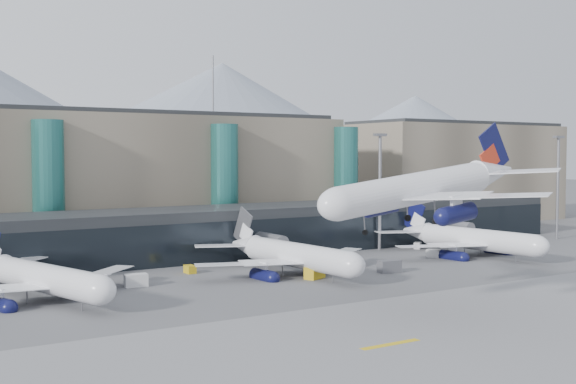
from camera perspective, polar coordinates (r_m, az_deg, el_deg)
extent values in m
plane|color=#515154|center=(106.08, 11.17, -8.49)|extent=(900.00, 900.00, 0.00)
cube|color=slate|center=(95.96, 17.40, -9.78)|extent=(400.00, 40.00, 0.04)
cube|color=gold|center=(82.17, 8.10, -11.82)|extent=(8.00, 1.00, 0.02)
cube|color=black|center=(152.32, -3.95, -3.05)|extent=(170.00, 18.00, 10.00)
cube|color=black|center=(144.69, -2.29, -3.76)|extent=(170.00, 0.40, 8.00)
cylinder|color=slate|center=(142.86, -1.87, -3.77)|extent=(2.80, 14.00, 2.80)
cube|color=slate|center=(143.25, -1.86, -4.96)|extent=(1.20, 1.20, 2.40)
cylinder|color=slate|center=(173.34, 12.58, -2.64)|extent=(2.80, 14.00, 2.80)
cube|color=slate|center=(173.66, 12.57, -3.63)|extent=(1.20, 1.20, 2.40)
cube|color=gray|center=(172.09, -16.43, 0.87)|extent=(130.00, 30.00, 30.00)
cube|color=black|center=(172.24, -16.51, 6.03)|extent=(123.50, 28.00, 1.00)
cube|color=gray|center=(234.82, 13.05, 1.45)|extent=(70.00, 30.00, 30.00)
cube|color=black|center=(234.94, 13.10, 5.23)|extent=(66.50, 28.00, 1.00)
cylinder|color=#23625C|center=(154.13, -18.40, 0.23)|extent=(6.40, 6.40, 28.00)
cylinder|color=#23625C|center=(168.12, -5.03, 0.59)|extent=(6.40, 6.40, 28.00)
cylinder|color=#23625C|center=(186.64, 4.58, 0.83)|extent=(6.40, 6.40, 28.00)
cylinder|color=slate|center=(185.30, -5.95, 8.24)|extent=(0.40, 0.40, 16.00)
cone|color=gray|center=(511.44, -5.17, 5.39)|extent=(340.00, 340.00, 85.00)
cone|color=gray|center=(614.00, 10.03, 4.26)|extent=(300.00, 300.00, 70.00)
cylinder|color=slate|center=(160.09, 7.27, -0.08)|extent=(0.70, 0.70, 25.00)
cube|color=slate|center=(159.92, 7.30, 4.51)|extent=(3.00, 1.20, 0.60)
cylinder|color=slate|center=(190.66, 20.53, 0.25)|extent=(0.70, 0.70, 25.00)
cube|color=slate|center=(190.52, 20.60, 4.09)|extent=(3.00, 1.20, 0.60)
cylinder|color=silver|center=(97.45, 10.75, 1.17)|extent=(25.63, 5.69, 4.21)
ellipsoid|color=silver|center=(88.72, 5.05, 1.03)|extent=(6.14, 4.55, 4.21)
cone|color=silver|center=(109.82, 16.67, 1.40)|extent=(7.50, 4.63, 4.21)
cube|color=silver|center=(92.82, 15.57, 0.59)|extent=(14.06, 18.92, 0.21)
cylinder|color=#0D103D|center=(93.21, 13.95, -0.70)|extent=(5.21, 2.61, 2.32)
cube|color=silver|center=(106.76, 18.83, 1.44)|extent=(8.02, 9.96, 0.17)
cube|color=silver|center=(105.20, 7.86, 0.94)|extent=(12.45, 19.16, 0.21)
cylinder|color=#0D103D|center=(102.72, 8.10, -0.31)|extent=(5.21, 2.61, 2.32)
cube|color=silver|center=(113.01, 14.64, 1.58)|extent=(7.24, 10.10, 0.17)
cube|color=#0D103D|center=(110.07, 16.81, 3.16)|extent=(6.30, 0.62, 7.42)
cube|color=#B12B15|center=(109.21, 16.45, 2.51)|extent=(4.22, 0.54, 4.06)
cylinder|color=slate|center=(91.37, 6.86, -0.64)|extent=(0.17, 0.17, 3.37)
cylinder|color=black|center=(91.48, 6.86, -1.56)|extent=(0.76, 0.31, 0.75)
cylinder|color=black|center=(96.74, 12.25, -1.36)|extent=(0.98, 0.43, 0.96)
cylinder|color=black|center=(100.21, 10.11, -1.19)|extent=(0.98, 0.43, 0.96)
cylinder|color=silver|center=(110.57, -19.11, -5.69)|extent=(11.16, 25.30, 4.17)
ellipsoid|color=silver|center=(99.94, -15.52, -6.54)|extent=(5.66, 6.78, 4.17)
cube|color=silver|center=(116.79, -15.68, -5.52)|extent=(17.50, 16.49, 0.21)
cylinder|color=#0D103D|center=(114.78, -16.18, -6.75)|extent=(3.63, 5.48, 2.29)
cube|color=silver|center=(126.97, -20.74, -4.42)|extent=(9.18, 9.12, 0.17)
cylinder|color=slate|center=(103.55, -16.65, -7.75)|extent=(0.17, 0.17, 3.34)
cylinder|color=black|center=(103.82, -16.64, -8.54)|extent=(0.46, 0.78, 0.74)
cylinder|color=black|center=(113.41, -18.23, -7.59)|extent=(0.63, 1.02, 0.95)
cylinder|color=black|center=(111.01, -20.48, -7.86)|extent=(0.63, 1.02, 0.95)
cylinder|color=silver|center=(127.10, 0.17, -4.32)|extent=(6.75, 26.49, 4.34)
ellipsoid|color=silver|center=(117.08, 4.10, -4.96)|extent=(4.89, 6.45, 4.34)
cone|color=silver|center=(140.70, -4.02, -3.53)|extent=(5.02, 7.86, 4.34)
cube|color=silver|center=(134.47, 2.86, -4.23)|extent=(19.37, 14.94, 0.22)
cylinder|color=#0D103D|center=(132.20, 2.53, -5.32)|extent=(2.86, 5.44, 2.39)
cube|color=silver|center=(143.61, -2.27, -3.30)|extent=(10.19, 8.47, 0.17)
cube|color=silver|center=(123.31, -3.82, -4.89)|extent=(19.76, 12.30, 0.22)
cylinder|color=#0D103D|center=(123.65, -2.56, -5.90)|extent=(2.86, 5.44, 2.39)
cube|color=silver|center=(137.88, -5.84, -3.58)|extent=(10.42, 7.21, 0.17)
cube|color=slate|center=(140.66, -4.11, -2.11)|extent=(0.86, 6.48, 7.64)
cube|color=silver|center=(139.85, -3.85, -2.67)|extent=(0.70, 4.35, 4.18)
cylinder|color=slate|center=(120.44, 2.85, -6.09)|extent=(0.18, 0.18, 3.47)
cylinder|color=black|center=(120.68, 2.85, -6.80)|extent=(0.35, 0.79, 0.77)
cylinder|color=black|center=(130.18, 0.78, -6.07)|extent=(0.48, 1.02, 0.99)
cylinder|color=black|center=(127.06, -1.07, -6.30)|extent=(0.48, 1.02, 0.99)
cylinder|color=silver|center=(154.86, 14.06, -3.06)|extent=(6.83, 26.98, 4.42)
ellipsoid|color=silver|center=(146.96, 18.13, -3.44)|extent=(4.97, 6.57, 4.42)
cone|color=silver|center=(166.03, 9.43, -2.53)|extent=(5.10, 7.99, 4.42)
cube|color=silver|center=(163.59, 15.62, -3.02)|extent=(19.73, 15.19, 0.22)
cylinder|color=#0D103D|center=(161.11, 15.55, -3.91)|extent=(2.91, 5.54, 2.43)
cube|color=silver|center=(169.91, 10.67, -2.34)|extent=(10.38, 8.62, 0.18)
cube|color=silver|center=(148.90, 11.19, -3.55)|extent=(20.13, 12.55, 0.22)
cylinder|color=#0D103D|center=(149.90, 12.20, -4.38)|extent=(2.91, 5.54, 2.43)
cube|color=silver|center=(162.17, 8.14, -2.57)|extent=(10.61, 7.35, 0.18)
cube|color=#0D103D|center=(165.98, 9.34, -1.30)|extent=(0.87, 6.60, 7.78)
cube|color=silver|center=(165.31, 9.63, -1.79)|extent=(0.71, 4.43, 4.26)
cylinder|color=slate|center=(149.59, 16.85, -4.42)|extent=(0.18, 0.18, 3.54)
cylinder|color=black|center=(149.79, 16.84, -5.00)|extent=(0.35, 0.81, 0.78)
cylinder|color=black|center=(158.15, 14.32, -4.55)|extent=(0.48, 1.04, 1.01)
cylinder|color=black|center=(154.06, 13.09, -4.73)|extent=(0.48, 1.04, 1.01)
cube|color=silver|center=(117.90, -11.92, -6.84)|extent=(3.84, 2.53, 2.01)
cube|color=gold|center=(129.34, -7.76, -6.07)|extent=(1.51, 2.44, 1.41)
cube|color=#4F4F54|center=(130.01, 8.01, -5.84)|extent=(4.26, 2.69, 2.21)
cube|color=silver|center=(163.60, 10.20, -4.18)|extent=(2.81, 2.63, 1.44)
cube|color=silver|center=(150.51, 11.43, -4.78)|extent=(2.68, 3.17, 1.60)
cube|color=gold|center=(122.72, 2.12, -6.37)|extent=(4.29, 3.37, 2.10)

